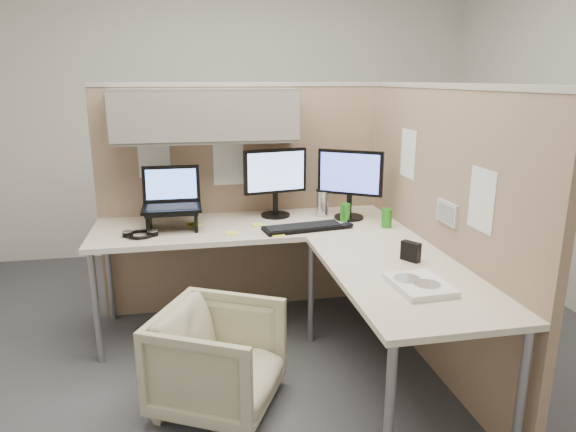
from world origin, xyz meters
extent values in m
plane|color=#3B3B41|center=(0.00, 0.00, 0.00)|extent=(4.50, 4.50, 0.00)
cube|color=#9E8167|center=(-0.10, 0.90, 0.80)|extent=(2.00, 0.05, 1.60)
cube|color=#A8A399|center=(-0.10, 0.90, 1.61)|extent=(2.00, 0.06, 0.03)
cube|color=slate|center=(-0.35, 0.75, 1.42)|extent=(1.20, 0.34, 0.34)
cube|color=gray|center=(-0.35, 0.57, 1.42)|extent=(1.18, 0.01, 0.30)
plane|color=white|center=(-0.70, 0.87, 1.15)|extent=(0.26, 0.00, 0.26)
plane|color=white|center=(-0.20, 0.87, 1.08)|extent=(0.26, 0.00, 0.26)
cube|color=#9E8167|center=(0.90, -0.10, 0.80)|extent=(0.05, 2.00, 1.60)
cube|color=#A8A399|center=(0.90, -0.10, 1.61)|extent=(0.06, 2.00, 0.03)
cube|color=#A8A399|center=(0.90, 0.90, 0.80)|extent=(0.06, 0.06, 1.60)
cube|color=silver|center=(0.87, -0.25, 0.96)|extent=(0.02, 0.20, 0.12)
cube|color=gray|center=(0.86, -0.25, 0.96)|extent=(0.00, 0.16, 0.09)
plane|color=white|center=(0.87, 0.30, 1.20)|extent=(0.00, 0.26, 0.26)
plane|color=white|center=(0.87, -0.55, 1.10)|extent=(0.00, 0.26, 0.26)
cube|color=beige|center=(-0.10, 0.54, 0.71)|extent=(2.00, 0.68, 0.03)
cube|color=beige|center=(0.54, -0.45, 0.71)|extent=(0.68, 1.30, 0.03)
cube|color=white|center=(-0.10, 0.20, 0.71)|extent=(2.00, 0.02, 0.03)
cylinder|color=gray|center=(-1.05, 0.25, 0.35)|extent=(0.04, 0.04, 0.70)
cylinder|color=gray|center=(-1.05, 0.83, 0.35)|extent=(0.04, 0.04, 0.70)
cylinder|color=gray|center=(0.25, -1.05, 0.35)|extent=(0.04, 0.04, 0.70)
cylinder|color=gray|center=(0.83, -1.05, 0.35)|extent=(0.04, 0.04, 0.70)
cylinder|color=gray|center=(0.25, 0.25, 0.35)|extent=(0.04, 0.04, 0.70)
imported|color=beige|center=(-0.37, -0.32, 0.29)|extent=(0.74, 0.76, 0.59)
cylinder|color=black|center=(0.10, 0.70, 0.74)|extent=(0.20, 0.20, 0.02)
cylinder|color=black|center=(0.10, 0.70, 0.82)|extent=(0.04, 0.04, 0.15)
cube|color=black|center=(0.10, 0.70, 1.05)|extent=(0.44, 0.11, 0.30)
cube|color=#86AAE8|center=(0.10, 0.68, 1.05)|extent=(0.39, 0.08, 0.26)
cylinder|color=black|center=(0.58, 0.55, 0.74)|extent=(0.20, 0.20, 0.02)
cylinder|color=black|center=(0.58, 0.55, 0.82)|extent=(0.04, 0.04, 0.15)
cube|color=black|center=(0.58, 0.55, 1.05)|extent=(0.39, 0.27, 0.30)
cube|color=#576FED|center=(0.57, 0.53, 1.05)|extent=(0.34, 0.22, 0.26)
cube|color=black|center=(-0.59, 0.52, 0.85)|extent=(0.32, 0.26, 0.02)
cube|color=black|center=(-0.74, 0.52, 0.79)|extent=(0.02, 0.24, 0.13)
cube|color=black|center=(-0.45, 0.52, 0.79)|extent=(0.02, 0.24, 0.13)
cube|color=black|center=(-0.59, 0.52, 0.87)|extent=(0.36, 0.26, 0.02)
cube|color=black|center=(-0.59, 0.67, 0.99)|extent=(0.36, 0.06, 0.23)
cube|color=#598CF2|center=(-0.59, 0.66, 0.99)|extent=(0.32, 0.04, 0.19)
cube|color=black|center=(0.21, 0.35, 0.74)|extent=(0.52, 0.24, 0.02)
ellipsoid|color=black|center=(0.49, 0.33, 0.75)|extent=(0.11, 0.08, 0.04)
cylinder|color=silver|center=(0.42, 0.65, 0.82)|extent=(0.08, 0.08, 0.18)
cylinder|color=black|center=(0.42, 0.65, 0.91)|extent=(0.09, 0.09, 0.01)
cylinder|color=#268C1E|center=(0.75, 0.30, 0.79)|extent=(0.07, 0.07, 0.12)
cylinder|color=#268C1E|center=(0.54, 0.49, 0.79)|extent=(0.07, 0.07, 0.12)
cube|color=#F2FF43|center=(-0.05, 0.49, 0.73)|extent=(0.09, 0.09, 0.01)
cube|color=#F2FF43|center=(-0.23, 0.34, 0.73)|extent=(0.08, 0.08, 0.01)
cube|color=#F2FF43|center=(-0.46, 0.59, 0.73)|extent=(0.10, 0.10, 0.01)
cube|color=#F2FF43|center=(0.04, 0.25, 0.73)|extent=(0.08, 0.08, 0.01)
torus|color=black|center=(-0.78, 0.40, 0.74)|extent=(0.18, 0.18, 0.02)
cylinder|color=black|center=(-0.85, 0.40, 0.75)|extent=(0.06, 0.06, 0.03)
cylinder|color=black|center=(-0.71, 0.39, 0.75)|extent=(0.06, 0.06, 0.03)
cube|color=white|center=(0.53, -0.67, 0.74)|extent=(0.25, 0.31, 0.03)
cylinder|color=silver|center=(0.55, -0.70, 0.76)|extent=(0.12, 0.12, 0.00)
cylinder|color=silver|center=(0.49, -0.62, 0.76)|extent=(0.12, 0.12, 0.00)
cube|color=black|center=(0.64, -0.32, 0.78)|extent=(0.09, 0.11, 0.10)
cube|color=white|center=(0.62, -0.33, 0.78)|extent=(0.05, 0.07, 0.08)
camera|label=1|loc=(-0.48, -2.68, 1.65)|focal=32.00mm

